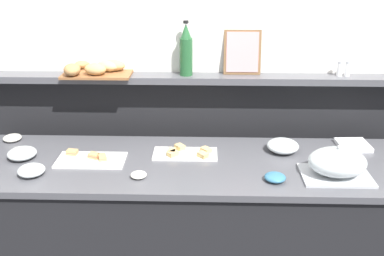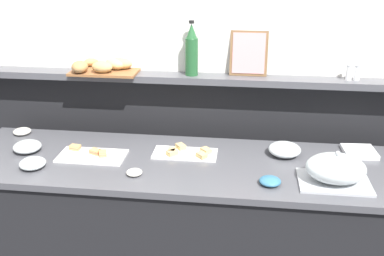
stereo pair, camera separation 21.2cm
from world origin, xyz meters
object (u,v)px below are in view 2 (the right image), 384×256
Objects in this scene: pepper_shaker at (357,73)px; wine_bottle_green at (192,51)px; glass_bowl_large at (285,150)px; salt_shaker at (349,73)px; serving_cloche at (336,170)px; glass_bowl_small at (27,147)px; glass_bowl_medium at (33,164)px; napkin_stack at (359,152)px; bread_basket at (104,66)px; condiment_bowl_teal at (134,172)px; sandwich_platter_side at (92,155)px; condiment_bowl_dark at (270,181)px; sandwich_platter_rear at (186,153)px; framed_picture at (249,53)px; condiment_bowl_cream at (22,131)px.

wine_bottle_green is at bearing -179.79° from pepper_shaker.
salt_shaker is (0.35, 0.29, 0.37)m from glass_bowl_large.
glass_bowl_small is (-1.63, 0.16, -0.05)m from serving_cloche.
wine_bottle_green reaches higher than serving_cloche.
glass_bowl_medium reaches higher than napkin_stack.
condiment_bowl_teal is at bearing -62.32° from bread_basket.
glass_bowl_large is at bearing -140.25° from salt_shaker.
glass_bowl_medium is at bearing -145.90° from sandwich_platter_side.
glass_bowl_large is 0.56× the size of wine_bottle_green.
glass_bowl_large is 2.02× the size of salt_shaker.
pepper_shaker is (1.43, 0.43, 0.39)m from sandwich_platter_side.
condiment_bowl_dark is 0.88m from pepper_shaker.
sandwich_platter_side is at bearing -163.26° from pepper_shaker.
serving_cloche reaches higher than sandwich_platter_side.
wine_bottle_green is 0.95m from pepper_shaker.
pepper_shaker is at bearing 16.74° from sandwich_platter_side.
glass_bowl_large reaches higher than sandwich_platter_rear.
framed_picture is at bearing 125.37° from serving_cloche.
glass_bowl_small is at bearing 174.53° from serving_cloche.
sandwich_platter_side is 4.17× the size of salt_shaker.
salt_shaker reaches higher than glass_bowl_small.
sandwich_platter_rear is 0.53m from condiment_bowl_dark.
salt_shaker is 0.34× the size of framed_picture.
condiment_bowl_cream is 1.14m from wine_bottle_green.
napkin_stack is (1.17, 0.39, -0.00)m from condiment_bowl_teal.
framed_picture is (0.86, 0.05, 0.09)m from bread_basket.
bread_basket is (-0.32, 0.61, 0.38)m from condiment_bowl_teal.
serving_cloche is 0.86m from framed_picture.
glass_bowl_medium is 0.54m from condiment_bowl_teal.
serving_cloche is 3.23× the size of condiment_bowl_cream.
serving_cloche is 3.25× the size of condiment_bowl_dark.
condiment_bowl_dark is (0.95, -0.20, 0.01)m from sandwich_platter_side.
wine_bottle_green is (1.01, 0.18, 0.48)m from condiment_bowl_cream.
sandwich_platter_side is at bearing 34.10° from glass_bowl_medium.
glass_bowl_large is 0.58m from salt_shaker.
salt_shaker is at bearing 21.54° from sandwich_platter_rear.
framed_picture is (-0.63, 0.26, 0.47)m from napkin_stack.
glass_bowl_large is at bearing 5.19° from glass_bowl_small.
sandwich_platter_rear is 1.35× the size of framed_picture.
sandwich_platter_side is at bearing -172.31° from glass_bowl_large.
sandwich_platter_rear is 2.28× the size of glass_bowl_small.
serving_cloche is 1.31× the size of framed_picture.
bread_basket is (-0.99, 0.62, 0.37)m from condiment_bowl_dark.
framed_picture reaches higher than condiment_bowl_cream.
condiment_bowl_cream is 1.96m from salt_shaker.
serving_cloche is 0.98m from condiment_bowl_teal.
pepper_shaker is at bearing 0.27° from bread_basket.
condiment_bowl_dark is at bearing -31.82° from sandwich_platter_rear.
condiment_bowl_teal is 0.26× the size of wine_bottle_green.
serving_cloche reaches higher than condiment_bowl_teal.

